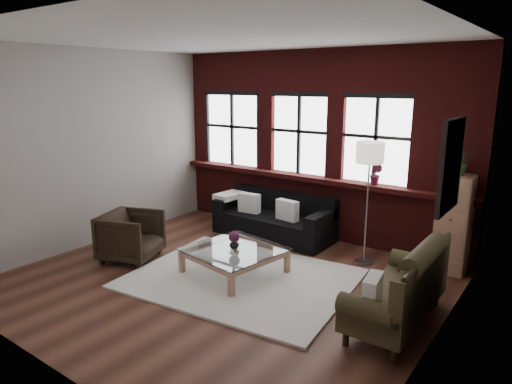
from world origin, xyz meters
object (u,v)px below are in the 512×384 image
Objects in this scene: armchair at (131,236)px; floor_lamp at (367,199)px; coffee_table at (234,262)px; vase at (234,244)px; dark_sofa at (273,216)px; vintage_settee at (397,286)px; drawer_chest at (453,224)px.

armchair is 0.41× the size of floor_lamp.
coffee_table is 8.16× the size of vase.
floor_lamp reaches higher than dark_sofa.
vintage_settee reaches higher than armchair.
coffee_table is 2.14m from floor_lamp.
armchair is 1.72m from coffee_table.
vase is at bearing -74.69° from dark_sofa.
floor_lamp is (1.32, 1.49, 0.54)m from vase.
floor_lamp reaches higher than armchair.
coffee_table is at bearing -141.81° from drawer_chest.
drawer_chest is at bearing 38.19° from coffee_table.
vintage_settee is at bearing -0.02° from vase.
armchair is at bearing -149.47° from drawer_chest.
vase is (-2.32, 0.00, -0.00)m from vintage_settee.
vintage_settee is 2.32m from vase.
dark_sofa is 1.73m from coffee_table.
drawer_chest is at bearing 20.99° from floor_lamp.
vase is 0.07× the size of floor_lamp.
vintage_settee is at bearing -0.02° from coffee_table.
vintage_settee is at bearing -56.03° from floor_lamp.
armchair is 0.69× the size of coffee_table.
floor_lamp is at bearing -5.41° from dark_sofa.
dark_sofa is 1.49× the size of drawer_chest.
dark_sofa is 1.22× the size of vintage_settee.
dark_sofa is 1.72m from vase.
dark_sofa is 1.78× the size of coffee_table.
dark_sofa is at bearing 105.31° from vase.
drawer_chest is 1.24m from floor_lamp.
dark_sofa reaches higher than armchair.
armchair is at bearing -173.03° from vintage_settee.
coffee_table is at bearing -74.69° from dark_sofa.
coffee_table is 3.15m from drawer_chest.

